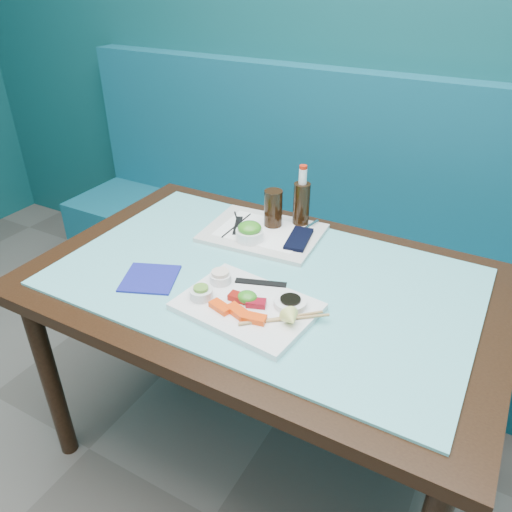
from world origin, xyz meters
The scene contains 34 objects.
booth_bench centered at (0.00, 2.29, 0.37)m, with size 3.00×0.56×1.17m.
dining_table centered at (0.00, 1.45, 0.67)m, with size 1.40×0.90×0.75m.
glass_top centered at (0.00, 1.45, 0.75)m, with size 1.22×0.76×0.01m, color #61BEC2.
sashimi_plate centered at (0.04, 1.28, 0.77)m, with size 0.36×0.26×0.02m, color white.
salmon_left centered at (-0.01, 1.23, 0.78)m, with size 0.06×0.03×0.02m, color #FF430A.
salmon_mid centered at (0.04, 1.23, 0.78)m, with size 0.07×0.03×0.02m, color #FF420A.
salmon_right centered at (0.09, 1.23, 0.78)m, with size 0.07×0.03×0.02m, color #FF440A.
tuna_left centered at (0.01, 1.29, 0.78)m, with size 0.05×0.03×0.02m, color maroon.
tuna_right centered at (0.06, 1.29, 0.78)m, with size 0.05×0.03×0.02m, color maroon.
seaweed_garnish centered at (0.03, 1.29, 0.79)m, with size 0.06×0.05×0.03m, color #32881F.
ramekin_wasabi centered at (-0.09, 1.25, 0.79)m, with size 0.06×0.06×0.03m, color silver.
wasabi_fill centered at (-0.09, 1.25, 0.81)m, with size 0.04×0.04×0.01m, color #58912E.
ramekin_ginger centered at (-0.08, 1.34, 0.79)m, with size 0.06×0.06×0.03m, color white.
ginger_fill centered at (-0.08, 1.34, 0.81)m, with size 0.05×0.05×0.01m, color beige.
soy_dish centered at (0.14, 1.33, 0.79)m, with size 0.09×0.09×0.02m, color white.
soy_fill centered at (0.14, 1.33, 0.80)m, with size 0.06×0.06×0.01m, color black.
lemon_wedge centered at (0.18, 1.25, 0.80)m, with size 0.05×0.05×0.04m, color #DDE36B.
chopstick_sleeve centered at (0.02, 1.39, 0.78)m, with size 0.15×0.02×0.00m, color black.
wooden_chopstick_a centered at (0.15, 1.27, 0.78)m, with size 0.01×0.01×0.23m, color #A07D4B.
wooden_chopstick_b centered at (0.16, 1.27, 0.78)m, with size 0.01×0.01×0.24m, color tan.
serving_tray centered at (-0.12, 1.68, 0.77)m, with size 0.39×0.29×0.01m, color silver.
paper_placemat centered at (-0.12, 1.68, 0.77)m, with size 0.29×0.21×0.00m, color white.
seaweed_bowl centered at (-0.13, 1.60, 0.79)m, with size 0.09×0.09×0.04m, color white.
seaweed_salad centered at (-0.13, 1.60, 0.82)m, with size 0.08×0.08×0.04m, color #378A20.
cola_glass centered at (-0.11, 1.73, 0.84)m, with size 0.06×0.06×0.13m, color black.
navy_pouch centered at (0.01, 1.68, 0.78)m, with size 0.07×0.15×0.01m, color black.
fork centered at (0.00, 1.78, 0.78)m, with size 0.01×0.01×0.10m, color silver.
black_chopstick_a centered at (-0.22, 1.67, 0.78)m, with size 0.01×0.01×0.20m, color black.
black_chopstick_b centered at (-0.22, 1.67, 0.78)m, with size 0.01×0.01×0.22m, color black.
tray_sleeve centered at (-0.22, 1.67, 0.77)m, with size 0.02×0.14×0.00m, color black.
cola_bottle_body centered at (-0.04, 1.79, 0.84)m, with size 0.06×0.06×0.16m, color black.
cola_bottle_neck centered at (-0.04, 1.79, 0.95)m, with size 0.03×0.03×0.05m, color white.
cola_bottle_cap centered at (-0.04, 1.79, 0.98)m, with size 0.03×0.03×0.01m, color red.
blue_napkin centered at (-0.29, 1.27, 0.76)m, with size 0.15×0.15×0.01m, color navy.
Camera 1 is at (0.59, 0.34, 1.58)m, focal length 35.00 mm.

